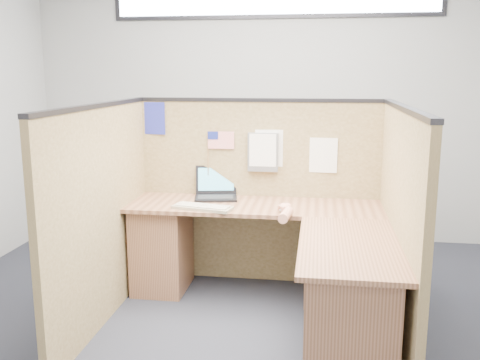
% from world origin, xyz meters
% --- Properties ---
extents(floor, '(5.00, 5.00, 0.00)m').
position_xyz_m(floor, '(0.00, 0.00, 0.00)').
color(floor, '#1F232C').
rests_on(floor, ground).
extents(wall_back, '(5.00, 0.00, 5.00)m').
position_xyz_m(wall_back, '(0.00, 2.25, 1.40)').
color(wall_back, '#A7AAAD').
rests_on(wall_back, floor).
extents(wall_front, '(5.00, 0.00, 5.00)m').
position_xyz_m(wall_front, '(0.00, -2.25, 1.40)').
color(wall_front, '#A7AAAD').
rests_on(wall_front, floor).
extents(cubicle_partitions, '(2.06, 1.83, 1.53)m').
position_xyz_m(cubicle_partitions, '(0.00, 0.43, 0.77)').
color(cubicle_partitions, brown).
rests_on(cubicle_partitions, floor).
extents(l_desk, '(1.95, 1.75, 0.73)m').
position_xyz_m(l_desk, '(0.18, 0.29, 0.39)').
color(l_desk, brown).
rests_on(l_desk, floor).
extents(laptop, '(0.38, 0.38, 0.24)m').
position_xyz_m(laptop, '(-0.33, 0.88, 0.79)').
color(laptop, black).
rests_on(laptop, l_desk).
extents(keyboard, '(0.47, 0.24, 0.03)m').
position_xyz_m(keyboard, '(-0.37, 0.48, 0.74)').
color(keyboard, gray).
rests_on(keyboard, l_desk).
extents(mouse, '(0.11, 0.07, 0.04)m').
position_xyz_m(mouse, '(0.25, 0.48, 0.75)').
color(mouse, silver).
rests_on(mouse, l_desk).
extents(hand_forearm, '(0.11, 0.37, 0.08)m').
position_xyz_m(hand_forearm, '(0.26, 0.34, 0.77)').
color(hand_forearm, tan).
rests_on(hand_forearm, l_desk).
extents(blue_poster, '(0.20, 0.02, 0.26)m').
position_xyz_m(blue_poster, '(-0.88, 0.97, 1.36)').
color(blue_poster, '#21289B').
rests_on(blue_poster, cubicle_partitions).
extents(american_flag, '(0.22, 0.01, 0.38)m').
position_xyz_m(american_flag, '(-0.34, 0.96, 1.18)').
color(american_flag, olive).
rests_on(american_flag, cubicle_partitions).
extents(file_holder, '(0.24, 0.05, 0.31)m').
position_xyz_m(file_holder, '(0.03, 0.94, 1.10)').
color(file_holder, slate).
rests_on(file_holder, cubicle_partitions).
extents(paper_left, '(0.24, 0.02, 0.30)m').
position_xyz_m(paper_left, '(0.09, 0.97, 1.13)').
color(paper_left, white).
rests_on(paper_left, cubicle_partitions).
extents(paper_right, '(0.22, 0.01, 0.28)m').
position_xyz_m(paper_right, '(0.52, 0.97, 1.08)').
color(paper_right, white).
rests_on(paper_right, cubicle_partitions).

